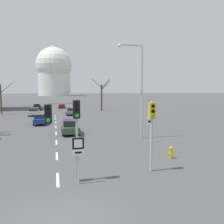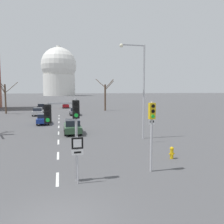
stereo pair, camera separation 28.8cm
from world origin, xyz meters
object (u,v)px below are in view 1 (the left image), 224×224
(fire_hydrant, at_px, (171,152))
(sedan_distant_centre, at_px, (37,107))
(traffic_signal_centre_tall, at_px, (67,120))
(sedan_near_right, at_px, (71,111))
(sedan_far_right, at_px, (40,119))
(speed_limit_sign, at_px, (150,124))
(sedan_far_left, at_px, (34,112))
(sedan_near_left, at_px, (70,127))
(traffic_signal_near_right, at_px, (152,122))
(street_lamp_right, at_px, (138,82))
(route_sign_post, at_px, (78,152))
(sedan_mid_centre, at_px, (62,105))

(fire_hydrant, xyz_separation_m, sedan_distant_centre, (-12.34, 43.68, 0.36))
(traffic_signal_centre_tall, bearing_deg, sedan_near_right, 85.61)
(sedan_far_right, bearing_deg, sedan_distant_centre, 95.11)
(speed_limit_sign, distance_m, sedan_far_left, 28.93)
(sedan_near_left, height_order, sedan_far_left, sedan_near_left)
(sedan_near_left, xyz_separation_m, sedan_distant_centre, (-5.94, 32.48, 0.04))
(traffic_signal_near_right, height_order, sedan_near_right, traffic_signal_near_right)
(sedan_far_left, bearing_deg, street_lamp_right, -63.54)
(route_sign_post, relative_size, sedan_mid_centre, 0.61)
(speed_limit_sign, bearing_deg, route_sign_post, -134.40)
(speed_limit_sign, xyz_separation_m, sedan_far_right, (-10.77, 14.37, -0.91))
(sedan_mid_centre, height_order, sedan_far_right, sedan_mid_centre)
(route_sign_post, relative_size, street_lamp_right, 0.27)
(traffic_signal_centre_tall, height_order, speed_limit_sign, traffic_signal_centre_tall)
(traffic_signal_near_right, bearing_deg, fire_hydrant, 38.68)
(fire_hydrant, relative_size, sedan_near_right, 0.21)
(street_lamp_right, height_order, sedan_near_left, street_lamp_right)
(sedan_far_left, bearing_deg, sedan_near_left, -74.21)
(speed_limit_sign, height_order, sedan_far_left, speed_limit_sign)
(street_lamp_right, bearing_deg, sedan_distant_centre, 108.56)
(route_sign_post, xyz_separation_m, fire_hydrant, (6.90, 2.73, -1.25))
(sedan_far_left, bearing_deg, traffic_signal_near_right, -73.87)
(sedan_far_left, height_order, sedan_far_right, sedan_far_left)
(speed_limit_sign, bearing_deg, sedan_far_left, 115.85)
(traffic_signal_near_right, xyz_separation_m, sedan_far_right, (-7.70, 21.29, -2.20))
(sedan_far_left, relative_size, sedan_far_right, 0.95)
(sedan_distant_centre, bearing_deg, sedan_far_left, -88.44)
(traffic_signal_near_right, distance_m, sedan_near_right, 32.38)
(sedan_near_right, height_order, sedan_far_left, sedan_far_left)
(sedan_near_right, bearing_deg, speed_limit_sign, -77.62)
(sedan_near_left, relative_size, sedan_far_right, 1.02)
(traffic_signal_centre_tall, relative_size, sedan_far_left, 1.05)
(sedan_far_left, bearing_deg, sedan_near_right, -5.98)
(route_sign_post, bearing_deg, sedan_far_left, 98.59)
(street_lamp_right, bearing_deg, sedan_near_right, 102.00)
(speed_limit_sign, height_order, fire_hydrant, speed_limit_sign)
(sedan_near_right, bearing_deg, sedan_far_right, -115.57)
(speed_limit_sign, relative_size, sedan_near_left, 0.55)
(sedan_far_left, height_order, sedan_distant_centre, sedan_distant_centre)
(traffic_signal_centre_tall, height_order, sedan_distant_centre, traffic_signal_centre_tall)
(traffic_signal_near_right, height_order, route_sign_post, traffic_signal_near_right)
(speed_limit_sign, xyz_separation_m, sedan_mid_centre, (-6.80, 43.95, -0.89))
(traffic_signal_centre_tall, xyz_separation_m, sedan_near_right, (2.50, 32.57, -2.60))
(sedan_near_right, xyz_separation_m, sedan_mid_centre, (-1.25, 18.66, 0.04))
(speed_limit_sign, xyz_separation_m, fire_hydrant, (-0.62, -4.96, -1.23))
(traffic_signal_near_right, xyz_separation_m, sedan_near_right, (-2.47, 32.21, -2.21))
(sedan_far_right, bearing_deg, sedan_far_left, 98.95)
(route_sign_post, bearing_deg, traffic_signal_near_right, 9.65)
(street_lamp_right, distance_m, sedan_near_right, 24.48)
(fire_hydrant, xyz_separation_m, sedan_far_right, (-10.16, 19.32, 0.32))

